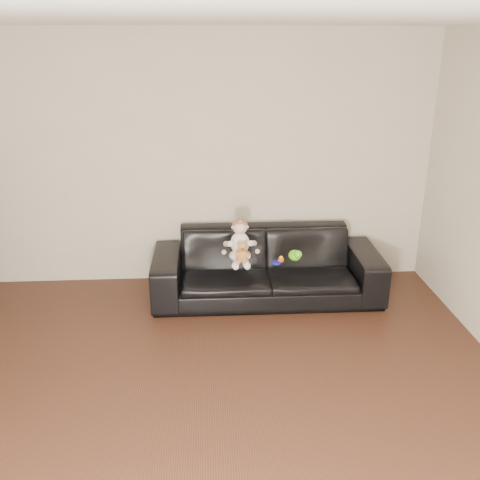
{
  "coord_description": "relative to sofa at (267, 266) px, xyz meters",
  "views": [
    {
      "loc": [
        0.16,
        -2.68,
        2.49
      ],
      "look_at": [
        0.46,
        2.14,
        0.66
      ],
      "focal_mm": 40.0,
      "sensor_mm": 36.0,
      "label": 1
    }
  ],
  "objects": [
    {
      "name": "toy_green",
      "position": [
        0.26,
        -0.13,
        0.16
      ],
      "size": [
        0.15,
        0.17,
        0.1
      ],
      "primitive_type": "ellipsoid",
      "rotation": [
        0.0,
        0.0,
        -0.19
      ],
      "color": "#5DDD1A",
      "rests_on": "sofa"
    },
    {
      "name": "toy_blue_disc",
      "position": [
        0.07,
        -0.19,
        0.11
      ],
      "size": [
        0.11,
        0.11,
        0.01
      ],
      "primitive_type": "cylinder",
      "rotation": [
        0.0,
        0.0,
        -0.24
      ],
      "color": "#1A1FD4",
      "rests_on": "sofa"
    },
    {
      "name": "teddy_bear",
      "position": [
        -0.27,
        -0.25,
        0.25
      ],
      "size": [
        0.11,
        0.11,
        0.2
      ],
      "rotation": [
        0.0,
        0.0,
        -0.03
      ],
      "color": "#BE7736",
      "rests_on": "sofa"
    },
    {
      "name": "toy_rattle",
      "position": [
        0.12,
        -0.18,
        0.14
      ],
      "size": [
        0.08,
        0.08,
        0.06
      ],
      "primitive_type": "sphere",
      "rotation": [
        0.0,
        0.0,
        -0.43
      ],
      "color": "red",
      "rests_on": "sofa"
    },
    {
      "name": "wall_back",
      "position": [
        -0.74,
        0.5,
        0.97
      ],
      "size": [
        5.0,
        0.0,
        5.0
      ],
      "primitive_type": "plane",
      "rotation": [
        1.57,
        0.0,
        0.0
      ],
      "color": "beige",
      "rests_on": "ground"
    },
    {
      "name": "ceiling",
      "position": [
        -0.74,
        -2.25,
        2.27
      ],
      "size": [
        5.5,
        5.5,
        0.0
      ],
      "primitive_type": "plane",
      "rotation": [
        3.14,
        0.0,
        0.0
      ],
      "color": "beige",
      "rests_on": "ground"
    },
    {
      "name": "sofa",
      "position": [
        0.0,
        0.0,
        0.0
      ],
      "size": [
        2.28,
        0.9,
        0.67
      ],
      "primitive_type": "imported",
      "rotation": [
        0.0,
        0.0,
        -0.0
      ],
      "color": "black",
      "rests_on": "floor"
    },
    {
      "name": "floor",
      "position": [
        -0.74,
        -2.25,
        -0.33
      ],
      "size": [
        5.5,
        5.5,
        0.0
      ],
      "primitive_type": "plane",
      "color": "#422417",
      "rests_on": "ground"
    },
    {
      "name": "baby",
      "position": [
        -0.28,
        -0.12,
        0.3
      ],
      "size": [
        0.29,
        0.36,
        0.43
      ],
      "rotation": [
        0.0,
        0.0,
        -0.03
      ],
      "color": "#FED6DD",
      "rests_on": "sofa"
    }
  ]
}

